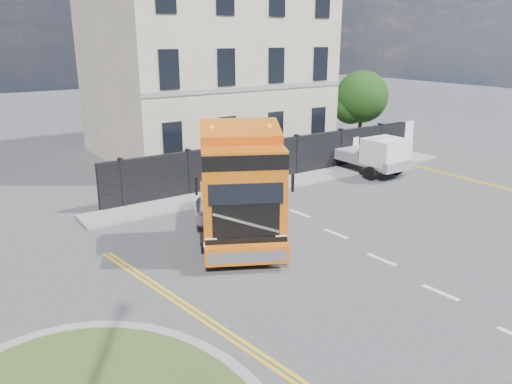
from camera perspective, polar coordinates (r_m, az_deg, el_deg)
ground at (r=14.73m, az=5.10°, el=-9.87°), size 120.00×120.00×0.00m
hoarding_fence at (r=24.90m, az=3.82°, el=3.98°), size 18.80×0.25×2.00m
georgian_building at (r=30.24m, az=-5.94°, el=15.41°), size 12.30×10.30×12.80m
tree at (r=32.00m, az=11.71°, el=10.35°), size 3.20×3.20×4.80m
pavement_far at (r=24.12m, az=4.05°, el=1.24°), size 20.00×1.60×0.12m
truck at (r=16.52m, az=-1.80°, el=-0.00°), size 5.31×7.10×4.02m
flatbed_pickup at (r=25.91m, az=13.61°, el=4.17°), size 2.09×4.69×1.95m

